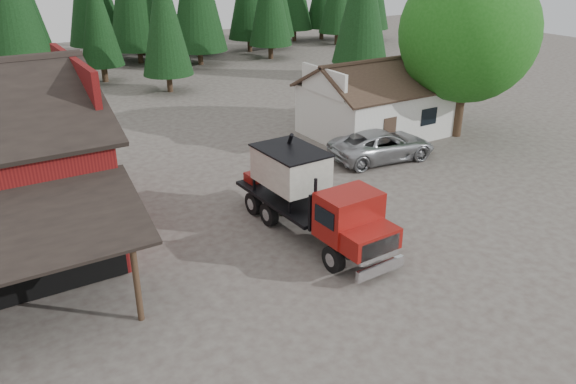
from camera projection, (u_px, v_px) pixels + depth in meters
ground at (324, 298)px, 18.88m from camera, size 120.00×120.00×0.00m
farmhouse at (376, 107)px, 34.55m from camera, size 8.60×6.42×4.65m
deciduous_tree at (468, 38)px, 32.40m from camera, size 8.00×8.00×10.20m
conifer_backdrop at (61, 73)px, 51.52m from camera, size 76.00×16.00×16.00m
near_pine_b at (164, 15)px, 42.68m from camera, size 3.96×3.96×10.40m
feed_truck at (311, 195)px, 22.32m from camera, size 2.69×8.44×3.78m
silver_car at (382, 145)px, 30.67m from camera, size 6.21×3.46×1.64m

